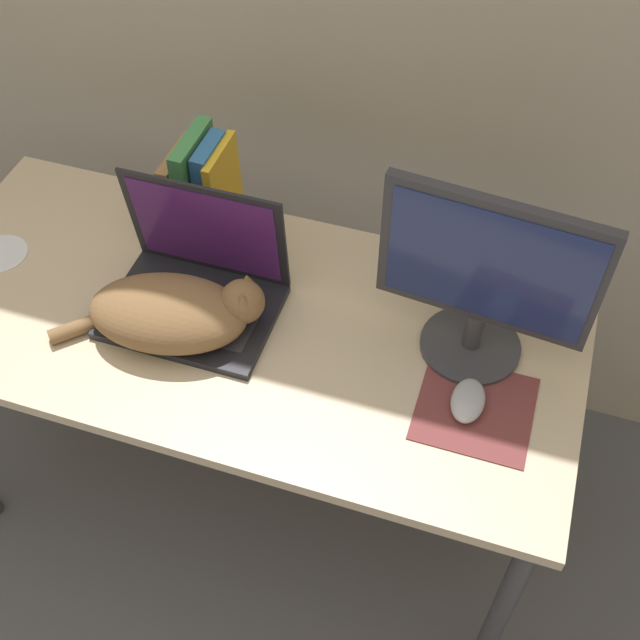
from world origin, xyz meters
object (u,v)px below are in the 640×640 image
at_px(cat, 174,312).
at_px(external_monitor, 485,279).
at_px(cd_disc, 1,254).
at_px(laptop, 196,287).
at_px(computer_mouse, 468,401).
at_px(book_row, 201,188).

relative_size(cat, external_monitor, 1.02).
bearing_deg(cd_disc, laptop, 0.27).
xyz_separation_m(laptop, cd_disc, (-0.48, -0.00, -0.05)).
bearing_deg(computer_mouse, book_row, 155.35).
bearing_deg(cd_disc, book_row, 29.06).
height_order(laptop, book_row, laptop).
relative_size(cat, computer_mouse, 4.00).
xyz_separation_m(cat, computer_mouse, (0.60, 0.00, -0.05)).
bearing_deg(external_monitor, laptop, -174.13).
bearing_deg(cd_disc, cat, -10.32).
bearing_deg(external_monitor, cat, -165.70).
distance_m(computer_mouse, cd_disc, 1.08).
bearing_deg(book_row, external_monitor, -14.22).
relative_size(laptop, external_monitor, 0.85).
xyz_separation_m(laptop, book_row, (-0.08, 0.22, 0.06)).
height_order(external_monitor, book_row, external_monitor).
bearing_deg(laptop, book_row, 109.16).
distance_m(laptop, computer_mouse, 0.60).
relative_size(external_monitor, cd_disc, 3.43).
xyz_separation_m(book_row, cd_disc, (-0.41, -0.23, -0.12)).
relative_size(laptop, cd_disc, 2.90).
xyz_separation_m(cat, cd_disc, (-0.48, 0.09, -0.06)).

